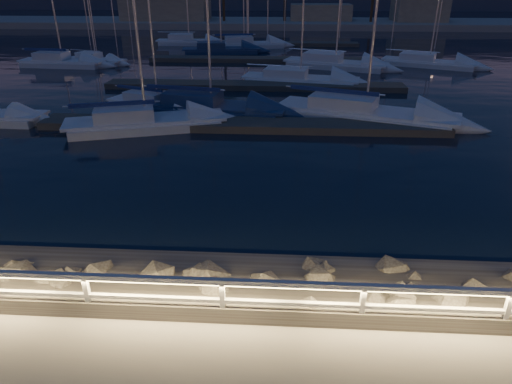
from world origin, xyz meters
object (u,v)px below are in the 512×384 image
guard_rail (173,288)px  sailboat_c (207,106)px  sailboat_e (95,59)px  sailboat_n (246,44)px  sailboat_d (361,111)px  sailboat_g (333,63)px  sailboat_l (427,62)px  sailboat_f (142,121)px  sailboat_i (61,61)px  sailboat_b (155,103)px  sailboat_h (297,78)px  sailboat_m (187,41)px  sailboat_k (219,49)px

guard_rail → sailboat_c: bearing=96.9°
sailboat_e → sailboat_n: sailboat_n is taller
sailboat_d → sailboat_n: 30.74m
sailboat_g → sailboat_l: sailboat_g is taller
sailboat_f → sailboat_n: size_ratio=0.97×
sailboat_c → sailboat_i: size_ratio=1.14×
guard_rail → sailboat_b: bearing=106.1°
sailboat_i → sailboat_l: sailboat_l is taller
sailboat_g → sailboat_i: bearing=-158.7°
sailboat_d → sailboat_h: bearing=130.2°
sailboat_c → sailboat_m: sailboat_c is taller
sailboat_b → sailboat_g: sailboat_g is taller
sailboat_h → sailboat_e: bearing=167.7°
sailboat_e → sailboat_d: bearing=-19.8°
sailboat_e → sailboat_k: (10.98, 7.30, 0.04)m
guard_rail → sailboat_g: size_ratio=2.81×
guard_rail → sailboat_b: sailboat_b is taller
guard_rail → sailboat_n: 47.66m
sailboat_m → sailboat_g: bearing=-44.1°
sailboat_e → sailboat_f: 22.87m
sailboat_b → sailboat_n: (3.42, 27.96, 0.07)m
sailboat_h → sailboat_m: bearing=131.1°
guard_rail → sailboat_f: size_ratio=3.07×
sailboat_b → sailboat_d: sailboat_d is taller
sailboat_d → sailboat_k: (-11.61, 24.93, -0.04)m
sailboat_k → guard_rail: bearing=-92.2°
sailboat_e → sailboat_k: sailboat_k is taller
guard_rail → sailboat_d: bearing=69.7°
sailboat_f → sailboat_m: sailboat_f is taller
sailboat_h → sailboat_k: bearing=128.6°
sailboat_e → sailboat_i: (-2.54, -1.71, 0.07)m
guard_rail → sailboat_n: bearing=92.7°
sailboat_h → sailboat_n: (-5.54, 19.88, 0.04)m
sailboat_d → sailboat_e: 28.65m
sailboat_i → sailboat_n: 21.03m
sailboat_h → sailboat_g: bearing=75.8°
guard_rail → sailboat_c: (-2.30, 18.90, -0.91)m
sailboat_f → sailboat_k: size_ratio=1.02×
sailboat_b → sailboat_g: (12.33, 15.33, 0.07)m
sailboat_e → sailboat_b: bearing=-39.7°
sailboat_i → sailboat_h: bearing=-12.1°
sailboat_d → sailboat_k: bearing=135.2°
sailboat_d → guard_rail: bearing=-90.1°
guard_rail → sailboat_h: size_ratio=2.96×
sailboat_b → sailboat_f: sailboat_f is taller
guard_rail → sailboat_l: size_ratio=3.09×
sailboat_g → sailboat_n: 15.45m
sailboat_c → sailboat_l: 24.90m
sailboat_f → sailboat_e: bearing=100.1°
sailboat_g → sailboat_l: 8.89m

